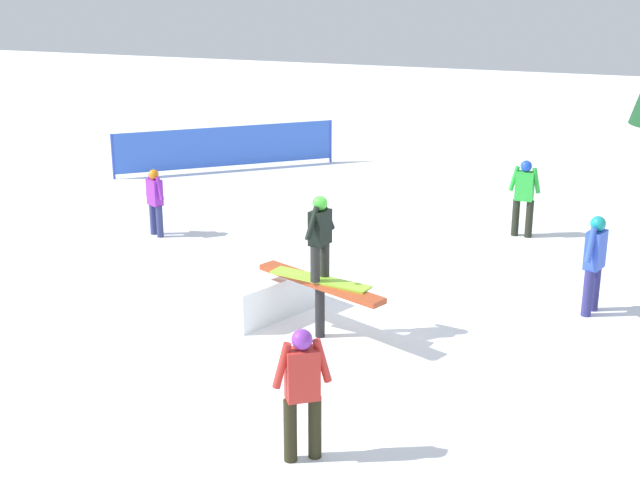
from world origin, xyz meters
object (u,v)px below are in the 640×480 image
at_px(main_rider_on_rail, 320,241).
at_px(bystander_blue, 594,259).
at_px(rail_feature, 320,290).
at_px(bystander_green, 524,194).
at_px(bystander_red, 302,388).
at_px(bystander_purple, 155,199).

xyz_separation_m(main_rider_on_rail, bystander_blue, (3.63, 2.12, -0.58)).
height_order(rail_feature, main_rider_on_rail, main_rider_on_rail).
relative_size(main_rider_on_rail, bystander_blue, 1.01).
bearing_deg(bystander_blue, bystander_green, -139.25).
xyz_separation_m(bystander_green, bystander_red, (-1.39, -8.75, 0.02)).
distance_m(rail_feature, bystander_red, 3.22).
relative_size(rail_feature, main_rider_on_rail, 1.36).
relative_size(bystander_green, bystander_red, 0.98).
distance_m(bystander_blue, bystander_purple, 8.22).
xyz_separation_m(rail_feature, bystander_red, (0.83, -3.10, 0.14)).
relative_size(main_rider_on_rail, bystander_red, 1.01).
distance_m(main_rider_on_rail, bystander_purple, 5.71).
bearing_deg(bystander_red, bystander_green, 47.33).
relative_size(bystander_green, bystander_purple, 1.14).
bearing_deg(rail_feature, bystander_blue, 55.47).
distance_m(rail_feature, bystander_blue, 4.21).
distance_m(bystander_blue, bystander_red, 5.93).
relative_size(bystander_blue, bystander_purple, 1.17).
xyz_separation_m(rail_feature, main_rider_on_rail, (0.00, 0.00, 0.73)).
relative_size(bystander_blue, bystander_red, 1.00).
distance_m(bystander_green, bystander_blue, 3.80).
bearing_deg(rail_feature, main_rider_on_rail, 0.00).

